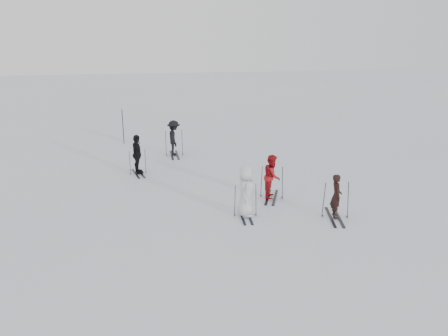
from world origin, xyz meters
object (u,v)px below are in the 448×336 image
skier_red (272,177)px  skier_uphill_far (174,138)px  skier_uphill_left (137,155)px  piste_marker (123,127)px  skier_near_dark (336,197)px  skier_grey (246,192)px

skier_red → skier_uphill_far: (-3.09, 6.93, 0.07)m
skier_uphill_left → piste_marker: 6.09m
skier_red → skier_near_dark: bearing=-123.1°
skier_red → skier_grey: 2.09m
skier_near_dark → skier_red: (-1.54, 2.26, 0.08)m
skier_near_dark → skier_uphill_far: 10.29m
skier_uphill_left → piste_marker: size_ratio=0.89×
skier_uphill_far → skier_uphill_left: bearing=147.4°
skier_red → skier_uphill_left: size_ratio=0.95×
skier_red → skier_grey: size_ratio=0.95×
skier_grey → piste_marker: (-4.30, 11.65, 0.11)m
skier_grey → skier_near_dark: bearing=-98.2°
skier_red → skier_uphill_left: skier_uphill_left is taller
skier_near_dark → skier_uphill_left: size_ratio=0.86×
skier_near_dark → skier_grey: size_ratio=0.86×
skier_red → piste_marker: (-5.71, 10.12, 0.15)m
skier_uphill_left → skier_uphill_far: bearing=-44.8°
skier_uphill_left → skier_grey: bearing=-159.1°
skier_uphill_left → skier_near_dark: bearing=-145.7°
skier_grey → skier_red: bearing=-37.1°
skier_uphill_far → skier_grey: bearing=-168.0°
skier_red → piste_marker: piste_marker is taller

